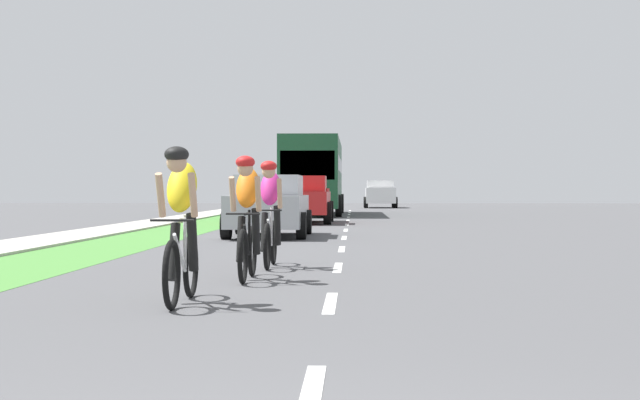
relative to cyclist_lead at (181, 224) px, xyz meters
name	(u,v)px	position (x,y,z in m)	size (l,w,h in m)	color
ground_plane	(344,237)	(1.50, 13.38, -0.81)	(120.00, 120.00, 0.00)	#4C4C4F
grass_verge	(150,237)	(-3.29, 13.38, -0.81)	(2.11, 70.00, 0.01)	#478438
sidewalk_concrete	(74,237)	(-5.18, 13.38, -0.81)	(1.68, 70.00, 0.10)	#B2ADA3
lane_markings_center	(346,230)	(1.50, 17.38, -0.81)	(0.12, 53.49, 0.01)	white
cyclist_lead	(181,224)	(0.00, 0.00, 0.00)	(0.42, 1.72, 1.58)	black
cyclist_trailing	(247,217)	(0.39, 2.47, 0.00)	(0.42, 1.72, 1.58)	black
cyclist_distant	(270,213)	(0.49, 4.49, 0.00)	(0.42, 1.72, 1.58)	black
sedan_silver	(269,206)	(-0.37, 13.66, -0.04)	(1.98, 4.30, 1.52)	#A5A8AD
pickup_red	(301,199)	(-0.13, 23.16, 0.02)	(2.22, 5.10, 1.64)	red
bus_dark_green	(313,173)	(-0.18, 34.52, 1.17)	(2.78, 11.60, 3.48)	#194C2D
suv_white	(380,193)	(3.45, 52.05, 0.14)	(2.15, 4.70, 1.79)	silver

